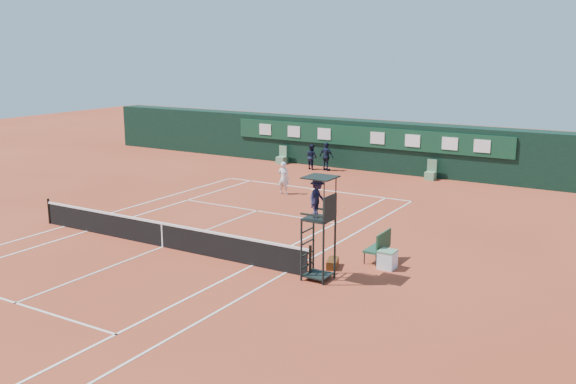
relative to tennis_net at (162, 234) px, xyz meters
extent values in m
plane|color=#AE4329|center=(0.00, 0.00, -0.51)|extent=(90.00, 90.00, 0.00)
cube|color=white|center=(0.00, 11.88, -0.50)|extent=(11.05, 0.08, 0.01)
cube|color=silver|center=(5.49, 0.00, -0.50)|extent=(0.08, 23.85, 0.01)
cube|color=white|center=(-5.49, 0.00, -0.50)|extent=(0.08, 23.85, 0.01)
cube|color=white|center=(4.12, 0.00, -0.50)|extent=(0.08, 23.85, 0.01)
cube|color=white|center=(-4.12, 0.00, -0.50)|extent=(0.08, 23.85, 0.01)
cube|color=silver|center=(0.00, 6.40, -0.50)|extent=(8.31, 0.08, 0.01)
cube|color=silver|center=(0.00, -6.40, -0.50)|extent=(8.31, 0.08, 0.01)
cube|color=silver|center=(0.00, 0.00, -0.50)|extent=(0.08, 12.88, 0.01)
cube|color=white|center=(0.00, 11.73, -0.50)|extent=(0.08, 0.30, 0.01)
cube|color=black|center=(0.00, 0.00, -0.06)|extent=(12.60, 0.04, 0.90)
cube|color=white|center=(0.00, 0.00, 0.42)|extent=(12.80, 0.06, 0.08)
cube|color=white|center=(0.00, 0.00, -0.05)|extent=(0.06, 0.05, 0.92)
cylinder|color=black|center=(6.40, 0.00, 0.04)|extent=(0.10, 0.10, 1.10)
cylinder|color=black|center=(-6.40, 0.00, 0.04)|extent=(0.10, 0.10, 1.10)
cube|color=black|center=(0.00, 18.75, 0.99)|extent=(40.00, 1.50, 3.00)
cube|color=#0F3A23|center=(0.00, 17.94, 1.59)|extent=(18.00, 0.10, 1.20)
cube|color=silver|center=(-7.00, 17.87, 1.59)|extent=(0.90, 0.04, 0.70)
cube|color=silver|center=(-4.80, 17.87, 1.59)|extent=(0.90, 0.04, 0.70)
cube|color=white|center=(-2.60, 17.87, 1.59)|extent=(0.90, 0.04, 0.70)
cube|color=silver|center=(1.00, 17.87, 1.59)|extent=(0.90, 0.04, 0.70)
cube|color=white|center=(3.20, 17.87, 1.59)|extent=(0.90, 0.04, 0.70)
cube|color=white|center=(5.40, 17.87, 1.59)|extent=(0.90, 0.04, 0.70)
cube|color=white|center=(7.20, 17.87, 1.59)|extent=(0.90, 0.04, 0.70)
cube|color=#619571|center=(-5.50, 17.45, -0.28)|extent=(0.55, 0.50, 0.46)
cube|color=#5D8E66|center=(-5.50, 17.67, 0.29)|extent=(0.55, 0.06, 0.70)
cube|color=#63986A|center=(4.50, 17.45, -0.28)|extent=(0.55, 0.50, 0.46)
cube|color=#55825B|center=(4.50, 17.67, 0.29)|extent=(0.55, 0.06, 0.70)
cylinder|color=black|center=(6.29, -0.39, 0.49)|extent=(0.07, 0.07, 2.00)
cylinder|color=black|center=(6.29, 0.41, 0.49)|extent=(0.07, 0.07, 2.00)
cylinder|color=black|center=(7.09, -0.39, 0.49)|extent=(0.07, 0.07, 2.00)
cylinder|color=black|center=(7.09, 0.41, 0.49)|extent=(0.07, 0.07, 2.00)
cube|color=black|center=(6.69, 0.01, 1.53)|extent=(0.85, 0.85, 0.08)
cube|color=black|center=(7.09, 0.01, 1.94)|extent=(0.06, 0.85, 0.80)
cube|color=black|center=(6.69, -0.41, 1.74)|extent=(0.85, 0.05, 0.06)
cube|color=black|center=(6.69, 0.43, 1.74)|extent=(0.85, 0.05, 0.06)
cylinder|color=black|center=(7.09, -0.39, 2.39)|extent=(0.04, 0.04, 1.00)
cylinder|color=black|center=(7.09, 0.41, 2.39)|extent=(0.04, 0.04, 1.00)
cube|color=black|center=(6.74, 0.01, 2.89)|extent=(0.95, 0.95, 0.04)
cube|color=black|center=(6.69, 0.01, -0.36)|extent=(0.80, 0.80, 0.05)
cube|color=black|center=(6.29, 0.01, -0.11)|extent=(0.04, 0.80, 0.04)
cube|color=black|center=(6.29, 0.01, 0.29)|extent=(0.04, 0.80, 0.04)
cube|color=black|center=(6.29, 0.01, 0.69)|extent=(0.04, 0.80, 0.04)
cube|color=black|center=(6.29, 0.01, 1.09)|extent=(0.04, 0.80, 0.04)
imported|color=#1D1A35|center=(6.64, 0.01, 2.21)|extent=(0.47, 0.82, 1.28)
cube|color=#1B4430|center=(7.58, 2.71, -0.06)|extent=(0.55, 1.20, 0.08)
cube|color=#1A4326|center=(7.83, 2.71, 0.29)|extent=(0.06, 1.20, 0.60)
cylinder|color=black|center=(7.36, 2.16, -0.30)|extent=(0.04, 0.04, 0.41)
cylinder|color=black|center=(7.80, 2.16, -0.30)|extent=(0.04, 0.04, 0.41)
cylinder|color=black|center=(7.36, 3.26, -0.30)|extent=(0.04, 0.04, 0.41)
cylinder|color=black|center=(7.80, 3.26, -0.30)|extent=(0.04, 0.04, 0.41)
cube|color=black|center=(6.58, 1.27, -0.36)|extent=(0.57, 0.84, 0.29)
cube|color=white|center=(8.22, 2.14, -0.21)|extent=(0.55, 0.55, 0.60)
cube|color=#5F916C|center=(8.22, 2.14, 0.11)|extent=(0.57, 0.57, 0.05)
sphere|color=gold|center=(3.22, 8.95, -0.48)|extent=(0.07, 0.07, 0.07)
imported|color=silver|center=(-0.78, 10.05, 0.33)|extent=(0.63, 0.42, 1.69)
imported|color=black|center=(-2.89, 16.81, 0.27)|extent=(0.93, 0.84, 1.56)
imported|color=black|center=(-1.89, 16.87, 0.36)|extent=(1.09, 0.63, 1.74)
camera|label=1|loc=(16.08, -17.43, 6.88)|focal=40.00mm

